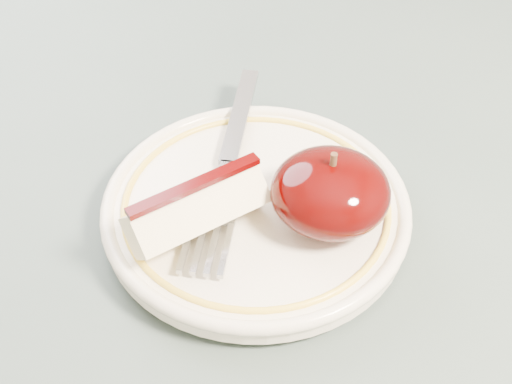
# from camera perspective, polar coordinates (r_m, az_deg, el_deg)

# --- Properties ---
(table) EXTENTS (0.90, 0.90, 0.75)m
(table) POSITION_cam_1_polar(r_m,az_deg,el_deg) (0.51, -0.61, -11.08)
(table) COLOR brown
(table) RESTS_ON ground
(plate) EXTENTS (0.19, 0.19, 0.02)m
(plate) POSITION_cam_1_polar(r_m,az_deg,el_deg) (0.45, 0.00, -1.27)
(plate) COLOR #F6EACF
(plate) RESTS_ON table
(apple_half) EXTENTS (0.07, 0.07, 0.05)m
(apple_half) POSITION_cam_1_polar(r_m,az_deg,el_deg) (0.42, 5.96, -0.01)
(apple_half) COLOR black
(apple_half) RESTS_ON plate
(apple_wedge) EXTENTS (0.09, 0.08, 0.04)m
(apple_wedge) POSITION_cam_1_polar(r_m,az_deg,el_deg) (0.42, -4.77, -1.35)
(apple_wedge) COLOR #FFEDBB
(apple_wedge) RESTS_ON plate
(fork) EXTENTS (0.03, 0.20, 0.00)m
(fork) POSITION_cam_1_polar(r_m,az_deg,el_deg) (0.46, -2.32, 2.19)
(fork) COLOR #96999F
(fork) RESTS_ON plate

